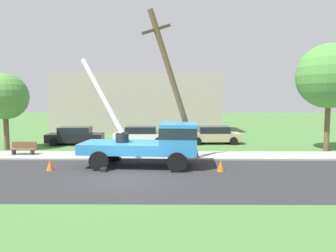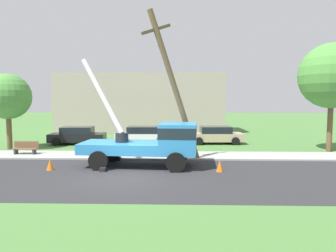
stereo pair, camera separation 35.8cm
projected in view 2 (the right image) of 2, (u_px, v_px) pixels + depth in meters
name	position (u px, v px, depth m)	size (l,w,h in m)	color
ground_plane	(148.00, 142.00, 26.38)	(120.00, 120.00, 0.00)	#477538
road_asphalt	(125.00, 176.00, 14.43)	(80.00, 7.71, 0.01)	#2B2B2D
sidewalk_strip	(138.00, 155.00, 19.60)	(80.00, 2.68, 0.10)	#9E9E99
utility_truck	(154.00, 141.00, 16.47)	(6.74, 3.24, 5.98)	#2D84C6
leaning_utility_pole	(174.00, 86.00, 17.42)	(3.40, 2.12, 8.54)	brown
traffic_cone_ahead	(220.00, 166.00, 15.35)	(0.36, 0.36, 0.56)	orange
traffic_cone_behind	(50.00, 165.00, 15.70)	(0.36, 0.36, 0.56)	orange
traffic_cone_curbside	(180.00, 158.00, 17.50)	(0.36, 0.36, 0.56)	orange
parked_sedan_black	(78.00, 135.00, 24.84)	(4.52, 2.23, 1.42)	black
parked_sedan_white	(143.00, 135.00, 25.12)	(4.42, 2.06, 1.42)	silver
parked_sedan_tan	(215.00, 135.00, 25.15)	(4.47, 2.14, 1.42)	tan
park_bench	(25.00, 148.00, 19.84)	(1.60, 0.45, 0.90)	brown
roadside_tree_near	(332.00, 76.00, 20.91)	(4.47, 4.47, 7.48)	brown
roadside_tree_far	(8.00, 97.00, 22.03)	(3.28, 3.28, 5.48)	brown
lowrise_building_backdrop	(141.00, 103.00, 34.48)	(18.00, 6.00, 6.40)	#A5998C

